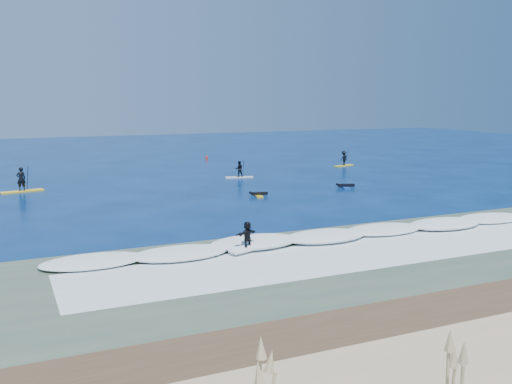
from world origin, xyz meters
name	(u,v)px	position (x,y,z in m)	size (l,w,h in m)	color
ground	(288,204)	(0.00, 0.00, 0.00)	(160.00, 160.00, 0.00)	#031A44
shallow_water	(420,252)	(0.00, -14.00, 0.01)	(90.00, 13.00, 0.01)	#3A4F3E
breaking_wave	(371,235)	(0.00, -10.00, 0.00)	(40.00, 6.00, 0.30)	white
whitewater	(406,247)	(0.00, -13.00, 0.00)	(34.00, 5.00, 0.02)	silver
sup_paddler_left	(21,183)	(-17.14, 13.65, 0.73)	(3.43, 1.54, 2.34)	yellow
sup_paddler_center	(239,171)	(2.02, 14.02, 0.69)	(2.71, 1.25, 1.84)	silver
sup_paddler_right	(344,159)	(16.26, 17.96, 0.76)	(2.86, 1.55, 1.95)	yellow
prone_paddler_near	(258,194)	(-0.54, 3.99, 0.13)	(1.45, 1.90, 0.38)	gold
prone_paddler_far	(345,186)	(7.86, 4.74, 0.14)	(1.57, 2.08, 0.42)	#1743B3
wave_surfer	(247,237)	(-7.82, -10.68, 0.81)	(2.05, 1.15, 1.43)	white
marker_buoy	(207,158)	(4.32, 29.83, 0.29)	(0.27, 0.27, 0.66)	red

